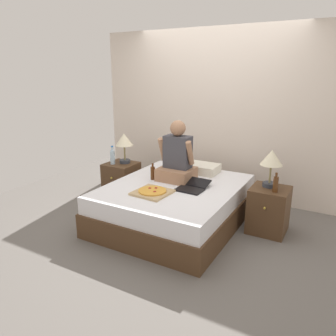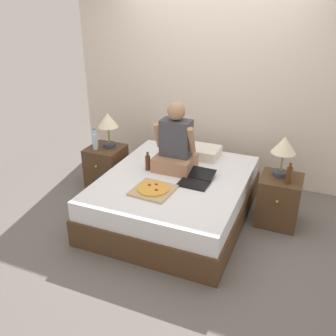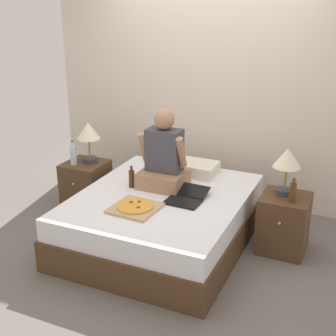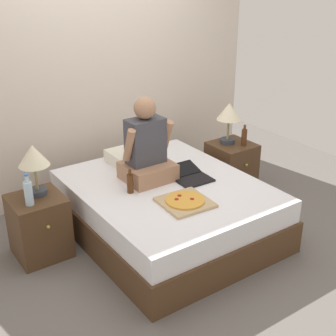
# 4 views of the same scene
# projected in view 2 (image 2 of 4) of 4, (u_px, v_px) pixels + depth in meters

# --- Properties ---
(ground_plane) EXTENTS (5.85, 5.85, 0.00)m
(ground_plane) POSITION_uv_depth(u_px,v_px,m) (174.00, 216.00, 4.36)
(ground_plane) COLOR #66605B
(wall_back) EXTENTS (3.85, 0.12, 2.50)m
(wall_back) POSITION_uv_depth(u_px,v_px,m) (212.00, 85.00, 4.90)
(wall_back) COLOR beige
(wall_back) RESTS_ON ground
(bed) EXTENTS (1.57, 1.88, 0.51)m
(bed) POSITION_uv_depth(u_px,v_px,m) (175.00, 197.00, 4.25)
(bed) COLOR #4C331E
(bed) RESTS_ON ground
(nightstand_left) EXTENTS (0.44, 0.47, 0.55)m
(nightstand_left) POSITION_uv_depth(u_px,v_px,m) (107.00, 167.00, 4.91)
(nightstand_left) COLOR #4C331E
(nightstand_left) RESTS_ON ground
(lamp_on_left_nightstand) EXTENTS (0.26, 0.26, 0.45)m
(lamp_on_left_nightstand) POSITION_uv_depth(u_px,v_px,m) (108.00, 122.00, 4.68)
(lamp_on_left_nightstand) COLOR #333842
(lamp_on_left_nightstand) RESTS_ON nightstand_left
(water_bottle) EXTENTS (0.07, 0.07, 0.28)m
(water_bottle) POSITION_uv_depth(u_px,v_px,m) (95.00, 141.00, 4.70)
(water_bottle) COLOR silver
(water_bottle) RESTS_ON nightstand_left
(nightstand_right) EXTENTS (0.44, 0.47, 0.55)m
(nightstand_right) POSITION_uv_depth(u_px,v_px,m) (279.00, 200.00, 4.14)
(nightstand_right) COLOR #4C331E
(nightstand_right) RESTS_ON ground
(lamp_on_right_nightstand) EXTENTS (0.26, 0.26, 0.45)m
(lamp_on_right_nightstand) POSITION_uv_depth(u_px,v_px,m) (284.00, 148.00, 3.93)
(lamp_on_right_nightstand) COLOR #333842
(lamp_on_right_nightstand) RESTS_ON nightstand_right
(beer_bottle) EXTENTS (0.06, 0.06, 0.23)m
(beer_bottle) POSITION_uv_depth(u_px,v_px,m) (289.00, 175.00, 3.87)
(beer_bottle) COLOR #512D14
(beer_bottle) RESTS_ON nightstand_right
(pillow) EXTENTS (0.52, 0.34, 0.12)m
(pillow) POSITION_uv_depth(u_px,v_px,m) (198.00, 151.00, 4.64)
(pillow) COLOR silver
(pillow) RESTS_ON bed
(person_seated) EXTENTS (0.47, 0.40, 0.78)m
(person_seated) POSITION_uv_depth(u_px,v_px,m) (176.00, 145.00, 4.22)
(person_seated) COLOR #A37556
(person_seated) RESTS_ON bed
(laptop) EXTENTS (0.33, 0.43, 0.07)m
(laptop) POSITION_uv_depth(u_px,v_px,m) (196.00, 180.00, 4.02)
(laptop) COLOR black
(laptop) RESTS_ON bed
(pizza_box) EXTENTS (0.42, 0.42, 0.05)m
(pizza_box) POSITION_uv_depth(u_px,v_px,m) (153.00, 190.00, 3.84)
(pizza_box) COLOR tan
(pizza_box) RESTS_ON bed
(beer_bottle_on_bed) EXTENTS (0.06, 0.06, 0.22)m
(beer_bottle_on_bed) POSITION_uv_depth(u_px,v_px,m) (148.00, 162.00, 4.27)
(beer_bottle_on_bed) COLOR #4C2811
(beer_bottle_on_bed) RESTS_ON bed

